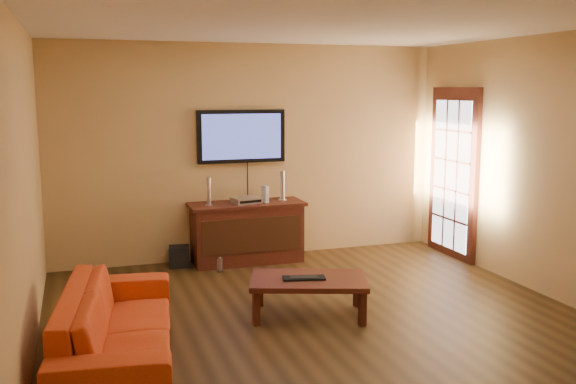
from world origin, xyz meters
name	(u,v)px	position (x,y,z in m)	size (l,w,h in m)	color
ground_plane	(322,321)	(0.00, 0.00, 0.00)	(5.00, 5.00, 0.00)	black
room_walls	(300,135)	(0.00, 0.62, 1.69)	(5.00, 5.00, 5.00)	tan
french_door	(453,175)	(2.46, 1.70, 1.05)	(0.07, 1.02, 2.22)	#38140C
media_console	(247,232)	(-0.13, 2.22, 0.38)	(1.42, 0.54, 0.75)	#38140C
television	(241,136)	(-0.13, 2.45, 1.55)	(1.12, 0.08, 0.66)	black
coffee_table	(309,283)	(-0.06, 0.17, 0.32)	(1.24, 0.97, 0.37)	#38140C
sofa	(117,313)	(-1.86, -0.36, 0.41)	(2.09, 0.61, 0.82)	red
speaker_left	(209,193)	(-0.61, 2.19, 0.91)	(0.09, 0.09, 0.34)	silver
speaker_right	(282,187)	(0.34, 2.25, 0.92)	(0.10, 0.10, 0.38)	silver
av_receiver	(246,200)	(-0.14, 2.19, 0.79)	(0.34, 0.24, 0.08)	silver
game_console	(265,194)	(0.10, 2.19, 0.85)	(0.04, 0.15, 0.20)	white
subwoofer	(179,256)	(-0.97, 2.29, 0.12)	(0.24, 0.24, 0.24)	black
bottle	(220,265)	(-0.56, 1.87, 0.09)	(0.07, 0.07, 0.19)	white
keyboard	(304,278)	(-0.12, 0.16, 0.38)	(0.42, 0.24, 0.02)	black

